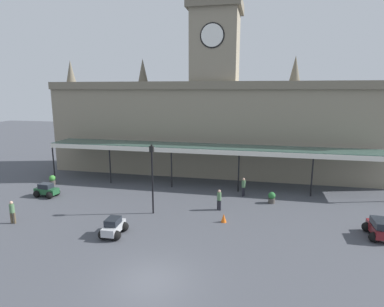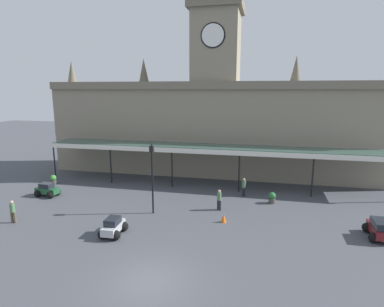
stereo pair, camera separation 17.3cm
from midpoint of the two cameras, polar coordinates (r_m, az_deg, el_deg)
ground_plane at (r=17.25m, az=-7.31°, el=-21.74°), size 140.00×140.00×0.00m
station_building at (r=35.66m, az=4.33°, el=5.88°), size 36.79×5.73×18.35m
entrance_canopy at (r=31.02m, az=2.91°, el=1.05°), size 32.44×3.26×3.97m
car_silver_sedan at (r=22.02m, az=-13.70°, el=-12.78°), size 1.57×2.08×1.19m
car_maroon_estate at (r=24.20m, az=30.63°, el=-11.69°), size 1.57×2.27×1.27m
car_green_sedan at (r=31.42m, az=-24.35°, el=-6.08°), size 2.11×1.62×1.19m
pedestrian_near_entrance at (r=28.90m, az=9.44°, el=-5.83°), size 0.34×0.38×1.67m
pedestrian_crossing_forecourt at (r=26.31m, az=-29.29°, el=-8.94°), size 0.39×0.34×1.67m
pedestrian_beside_cars at (r=25.45m, az=5.08°, el=-8.13°), size 0.35×0.34×1.67m
victorian_lamppost at (r=24.19m, az=-6.94°, el=-3.22°), size 0.30×0.30×5.41m
traffic_cone at (r=23.47m, az=5.88°, el=-11.43°), size 0.40×0.40×0.63m
planter_by_canopy at (r=27.77m, az=14.32°, el=-7.68°), size 0.60×0.60×0.96m
planter_forecourt_centre at (r=35.01m, az=-23.47°, el=-4.30°), size 0.60×0.60×0.96m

